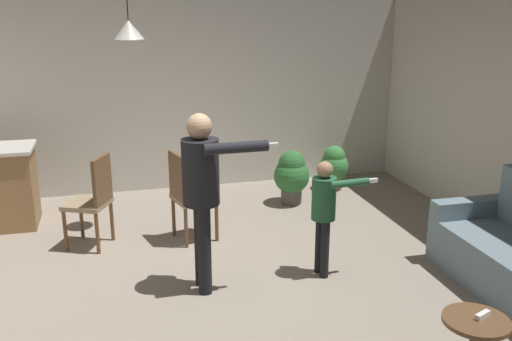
{
  "coord_description": "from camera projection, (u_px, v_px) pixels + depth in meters",
  "views": [
    {
      "loc": [
        -0.92,
        -4.57,
        2.5
      ],
      "look_at": [
        0.36,
        0.39,
        1.0
      ],
      "focal_mm": 39.71,
      "sensor_mm": 36.0,
      "label": 1
    }
  ],
  "objects": [
    {
      "name": "potted_plant_by_wall",
      "position": [
        292.0,
        175.0,
        7.32
      ],
      "size": [
        0.46,
        0.46,
        0.71
      ],
      "color": "#4C4742",
      "rests_on": "ground"
    },
    {
      "name": "ceiling_light_pendant",
      "position": [
        129.0,
        30.0,
        5.97
      ],
      "size": [
        0.32,
        0.32,
        0.55
      ],
      "color": "silver"
    },
    {
      "name": "person_adult",
      "position": [
        202.0,
        183.0,
        4.92
      ],
      "size": [
        0.81,
        0.47,
        1.63
      ],
      "rotation": [
        0.0,
        0.0,
        -1.55
      ],
      "color": "black",
      "rests_on": "ground"
    },
    {
      "name": "person_child",
      "position": [
        325.0,
        206.0,
        5.27
      ],
      "size": [
        0.6,
        0.33,
        1.13
      ],
      "rotation": [
        0.0,
        0.0,
        -1.49
      ],
      "color": "black",
      "rests_on": "ground"
    },
    {
      "name": "wall_back",
      "position": [
        180.0,
        92.0,
        7.76
      ],
      "size": [
        6.4,
        0.1,
        2.7
      ],
      "primitive_type": "cube",
      "color": "beige",
      "rests_on": "ground"
    },
    {
      "name": "spare_remote_on_table",
      "position": [
        483.0,
        315.0,
        3.72
      ],
      "size": [
        0.13,
        0.08,
        0.04
      ],
      "primitive_type": "cube",
      "rotation": [
        0.0,
        0.0,
        1.97
      ],
      "color": "white",
      "rests_on": "side_table_by_couch"
    },
    {
      "name": "ground",
      "position": [
        229.0,
        290.0,
        5.17
      ],
      "size": [
        7.68,
        7.68,
        0.0
      ],
      "primitive_type": "plane",
      "color": "gray"
    },
    {
      "name": "dining_chair_near_wall",
      "position": [
        188.0,
        193.0,
        6.12
      ],
      "size": [
        0.51,
        0.51,
        1.0
      ],
      "rotation": [
        0.0,
        0.0,
        4.97
      ],
      "color": "brown",
      "rests_on": "ground"
    },
    {
      "name": "potted_plant_corner",
      "position": [
        334.0,
        165.0,
        7.91
      ],
      "size": [
        0.41,
        0.41,
        0.63
      ],
      "color": "brown",
      "rests_on": "ground"
    },
    {
      "name": "dining_chair_by_counter",
      "position": [
        93.0,
        198.0,
        5.96
      ],
      "size": [
        0.56,
        0.56,
        1.0
      ],
      "rotation": [
        0.0,
        0.0,
        1.14
      ],
      "color": "brown",
      "rests_on": "ground"
    }
  ]
}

